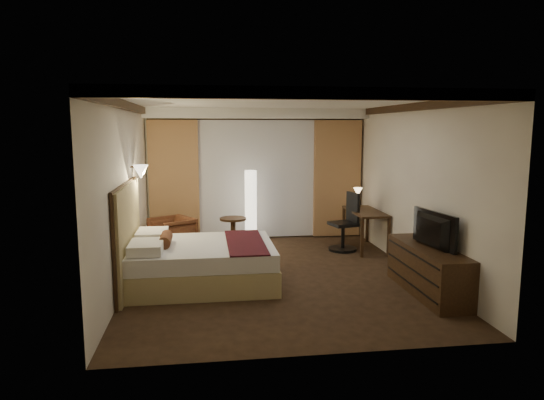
{
  "coord_description": "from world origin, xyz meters",
  "views": [
    {
      "loc": [
        -1.07,
        -7.33,
        2.31
      ],
      "look_at": [
        0.0,
        0.4,
        1.15
      ],
      "focal_mm": 32.0,
      "sensor_mm": 36.0,
      "label": 1
    }
  ],
  "objects": [
    {
      "name": "curtain_right_drape",
      "position": [
        1.7,
        2.61,
        1.25
      ],
      "size": [
        1.0,
        0.14,
        2.45
      ],
      "primitive_type": "cube",
      "color": "tan",
      "rests_on": "back_wall"
    },
    {
      "name": "office_chair",
      "position": [
        1.5,
        1.4,
        0.55
      ],
      "size": [
        0.65,
        0.65,
        1.11
      ],
      "primitive_type": null,
      "rotation": [
        0.0,
        0.0,
        0.24
      ],
      "color": "black",
      "rests_on": "floor"
    },
    {
      "name": "crown_molding",
      "position": [
        0.0,
        0.0,
        2.64
      ],
      "size": [
        4.5,
        5.5,
        0.12
      ],
      "primitive_type": null,
      "color": "black",
      "rests_on": "ceiling"
    },
    {
      "name": "headboard",
      "position": [
        -2.2,
        -0.24,
        0.75
      ],
      "size": [
        0.12,
        1.95,
        1.5
      ],
      "primitive_type": null,
      "color": "tan",
      "rests_on": "floor"
    },
    {
      "name": "curtain_sheer",
      "position": [
        0.0,
        2.67,
        1.25
      ],
      "size": [
        2.48,
        0.04,
        2.45
      ],
      "primitive_type": "cube",
      "color": "silver",
      "rests_on": "back_wall"
    },
    {
      "name": "desk",
      "position": [
        1.95,
        1.45,
        0.38
      ],
      "size": [
        0.55,
        1.28,
        0.75
      ],
      "primitive_type": null,
      "color": "black",
      "rests_on": "floor"
    },
    {
      "name": "left_wall",
      "position": [
        -2.25,
        0.0,
        1.35
      ],
      "size": [
        0.02,
        5.5,
        2.7
      ],
      "primitive_type": "cube",
      "color": "beige",
      "rests_on": "floor"
    },
    {
      "name": "floor",
      "position": [
        0.0,
        0.0,
        0.0
      ],
      "size": [
        4.5,
        5.5,
        0.01
      ],
      "primitive_type": "cube",
      "color": "black",
      "rests_on": "ground"
    },
    {
      "name": "bed",
      "position": [
        -1.13,
        -0.24,
        0.31
      ],
      "size": [
        2.12,
        1.65,
        0.62
      ],
      "primitive_type": null,
      "color": "white",
      "rests_on": "floor"
    },
    {
      "name": "television",
      "position": [
        1.97,
        -1.12,
        0.96
      ],
      "size": [
        0.69,
        1.05,
        0.13
      ],
      "primitive_type": "imported",
      "rotation": [
        0.0,
        0.0,
        1.7
      ],
      "color": "black",
      "rests_on": "dresser"
    },
    {
      "name": "desk_lamp",
      "position": [
        1.95,
        1.94,
        0.92
      ],
      "size": [
        0.18,
        0.18,
        0.34
      ],
      "primitive_type": null,
      "color": "#FFD899",
      "rests_on": "desk"
    },
    {
      "name": "side_table",
      "position": [
        -0.55,
        1.99,
        0.29
      ],
      "size": [
        0.52,
        0.52,
        0.58
      ],
      "primitive_type": null,
      "color": "black",
      "rests_on": "floor"
    },
    {
      "name": "wall_sconce",
      "position": [
        -2.09,
        0.59,
        1.62
      ],
      "size": [
        0.24,
        0.24,
        0.24
      ],
      "primitive_type": null,
      "color": "white",
      "rests_on": "left_wall"
    },
    {
      "name": "armchair",
      "position": [
        -1.71,
        1.74,
        0.36
      ],
      "size": [
        0.93,
        0.95,
        0.73
      ],
      "primitive_type": "imported",
      "rotation": [
        0.0,
        0.0,
        -1.02
      ],
      "color": "#4E1F17",
      "rests_on": "floor"
    },
    {
      "name": "ceiling",
      "position": [
        0.0,
        0.0,
        2.7
      ],
      "size": [
        4.5,
        5.5,
        0.01
      ],
      "primitive_type": "cube",
      "color": "white",
      "rests_on": "back_wall"
    },
    {
      "name": "right_wall",
      "position": [
        2.25,
        0.0,
        1.35
      ],
      "size": [
        0.02,
        5.5,
        2.7
      ],
      "primitive_type": "cube",
      "color": "beige",
      "rests_on": "floor"
    },
    {
      "name": "curtain_left_drape",
      "position": [
        -1.7,
        2.61,
        1.25
      ],
      "size": [
        1.0,
        0.14,
        2.45
      ],
      "primitive_type": "cube",
      "color": "tan",
      "rests_on": "back_wall"
    },
    {
      "name": "back_wall",
      "position": [
        0.0,
        2.75,
        1.35
      ],
      "size": [
        4.5,
        0.02,
        2.7
      ],
      "primitive_type": "cube",
      "color": "beige",
      "rests_on": "floor"
    },
    {
      "name": "soffit",
      "position": [
        0.0,
        2.5,
        2.6
      ],
      "size": [
        4.5,
        0.5,
        0.2
      ],
      "primitive_type": "cube",
      "color": "white",
      "rests_on": "ceiling"
    },
    {
      "name": "floor_lamp",
      "position": [
        -0.18,
        2.15,
        0.75
      ],
      "size": [
        0.32,
        0.32,
        1.5
      ],
      "primitive_type": null,
      "color": "white",
      "rests_on": "floor"
    },
    {
      "name": "dresser",
      "position": [
        2.0,
        -1.12,
        0.34
      ],
      "size": [
        0.5,
        1.74,
        0.67
      ],
      "primitive_type": null,
      "color": "black",
      "rests_on": "floor"
    }
  ]
}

